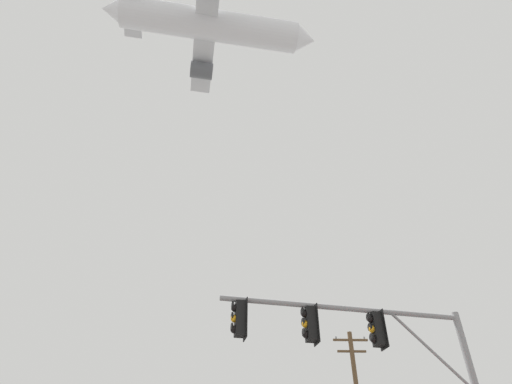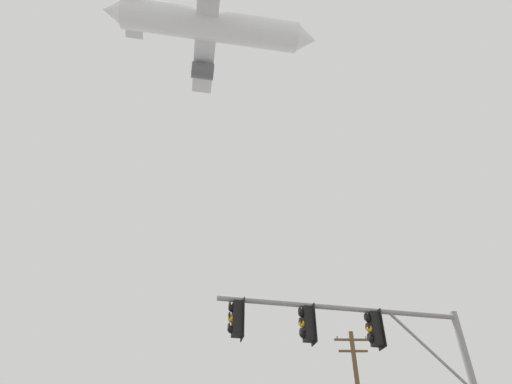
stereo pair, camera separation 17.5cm
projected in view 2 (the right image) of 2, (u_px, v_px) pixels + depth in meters
The scene contains 2 objects.
signal_pole_near at pixel (373, 355), 11.33m from camera, with size 6.97×1.50×6.26m.
airplane at pixel (212, 26), 51.58m from camera, with size 25.84×19.96×7.03m.
Camera 2 is at (-0.38, -5.90, 1.62)m, focal length 30.15 mm.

